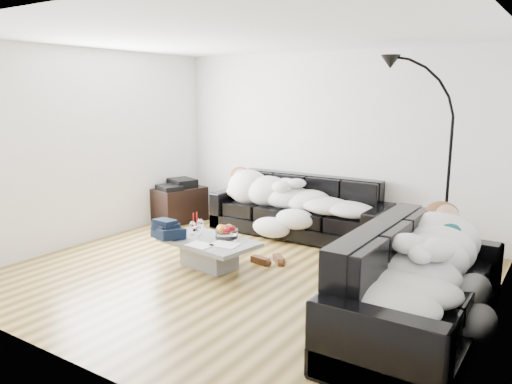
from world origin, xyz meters
The scene contains 24 objects.
ground centered at (0.00, 0.00, 0.00)m, with size 5.00×5.00×0.00m, color brown.
wall_back centered at (0.00, 2.25, 1.30)m, with size 5.00×0.02×2.60m, color silver.
wall_left centered at (-2.50, 0.00, 1.30)m, with size 0.02×4.50×2.60m, color silver.
wall_right centered at (2.50, 0.00, 1.30)m, with size 0.02×4.50×2.60m, color silver.
ceiling centered at (0.00, 0.00, 2.60)m, with size 5.00×5.00×0.00m, color white.
sofa_back centered at (-0.24, 1.76, 0.42)m, with size 2.56×0.89×0.84m, color black.
sofa_right centered at (2.07, -0.35, 0.46)m, with size 2.26×0.97×0.91m, color black.
sleeper_back centered at (-0.24, 1.71, 0.64)m, with size 2.16×0.75×0.43m, color silver, non-canonical shape.
sleeper_right centered at (2.07, -0.35, 0.66)m, with size 1.94×0.82×0.47m, color silver, non-canonical shape.
teal_cushion centered at (2.01, 0.35, 0.72)m, with size 0.36×0.30×0.20m, color #0A4446.
coffee_table centered at (-0.46, 0.00, 0.17)m, with size 1.14×0.66×0.33m, color #939699.
fruit_bowl centered at (-0.33, 0.17, 0.41)m, with size 0.27×0.27×0.17m, color white.
wine_glass_a centered at (-0.68, 0.12, 0.43)m, with size 0.08×0.08×0.19m, color white.
wine_glass_b centered at (-0.75, 0.05, 0.42)m, with size 0.07×0.07×0.17m, color white.
wine_glass_c centered at (-0.61, 0.01, 0.41)m, with size 0.07×0.07×0.16m, color white.
candle_left centered at (-0.85, 0.19, 0.44)m, with size 0.04×0.04×0.22m, color maroon.
candle_right centered at (-0.85, 0.25, 0.44)m, with size 0.04×0.04×0.22m, color maroon.
newspaper_a centered at (-0.18, -0.06, 0.34)m, with size 0.31×0.24×0.01m, color silver.
newspaper_b centered at (-0.41, -0.23, 0.34)m, with size 0.29×0.21×0.01m, color silver.
navy_jacket centered at (-0.94, -0.21, 0.51)m, with size 0.39×0.32×0.19m, color black, non-canonical shape.
shoes centered at (0.06, 0.49, 0.05)m, with size 0.41×0.30×0.09m, color #472311, non-canonical shape.
av_cabinet centered at (-2.21, 1.41, 0.27)m, with size 0.54×0.79×0.54m, color black.
stereo centered at (-2.21, 1.41, 0.61)m, with size 0.44×0.34×0.13m, color black.
floor_lamp centered at (1.84, 1.48, 1.08)m, with size 0.78×0.31×2.15m, color black, non-canonical shape.
Camera 1 is at (3.08, -4.37, 2.01)m, focal length 35.00 mm.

